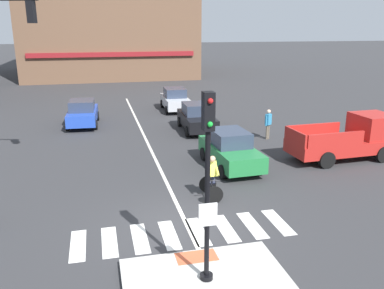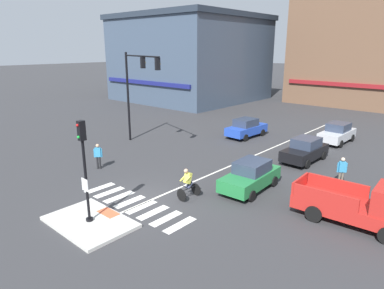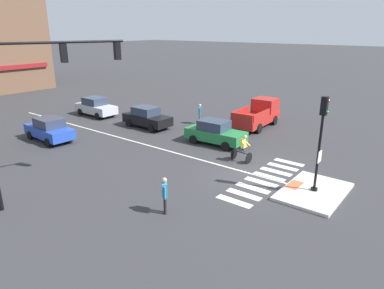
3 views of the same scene
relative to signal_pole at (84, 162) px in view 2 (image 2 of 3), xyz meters
The scene contains 23 objects.
ground_plane 4.22m from the signal_pole, 90.00° to the left, with size 300.00×300.00×0.00m, color #333335.
traffic_island 2.82m from the signal_pole, 90.00° to the left, with size 4.02×2.68×0.15m, color beige.
tactile_pad_front 2.92m from the signal_pole, 90.00° to the left, with size 1.10×0.60×0.01m, color #DB5B38.
signal_pole is the anchor object (origin of this frame).
crosswalk_stripe_a 4.97m from the signal_pole, 140.11° to the left, with size 0.44×1.80×0.01m, color silver.
crosswalk_stripe_b 4.47m from the signal_pole, 130.51° to the left, with size 0.44×1.80×0.01m, color silver.
crosswalk_stripe_c 4.11m from the signal_pole, 117.14° to the left, with size 0.44×1.80×0.01m, color silver.
crosswalk_stripe_d 3.91m from the signal_pole, 99.70° to the left, with size 0.44×1.80×0.01m, color silver.
crosswalk_stripe_e 3.91m from the signal_pole, 80.30° to the left, with size 0.44×1.80×0.01m, color silver.
crosswalk_stripe_f 4.11m from the signal_pole, 62.86° to the left, with size 0.44×1.80×0.01m, color silver.
crosswalk_stripe_g 4.47m from the signal_pole, 49.49° to the left, with size 0.44×1.80×0.01m, color silver.
crosswalk_stripe_h 4.97m from the signal_pole, 39.89° to the left, with size 0.44×1.80×0.01m, color silver.
lane_centre_line 13.39m from the signal_pole, 89.08° to the left, with size 0.14×28.00×0.01m, color silver.
traffic_light_mast 12.90m from the signal_pole, 130.50° to the left, with size 6.00×2.03×7.25m.
building_corner_left 39.17m from the signal_pole, 125.32° to the left, with size 18.48×18.28×12.12m.
car_green_eastbound_mid 8.94m from the signal_pole, 67.75° to the left, with size 1.99×4.17×1.64m.
car_blue_westbound_distant 18.08m from the signal_pole, 100.36° to the left, with size 2.01×4.18×1.64m.
car_black_eastbound_far 15.26m from the signal_pole, 76.83° to the left, with size 1.94×4.15×1.64m.
car_silver_eastbound_distant 21.49m from the signal_pole, 80.89° to the left, with size 1.92×4.14×1.64m.
pickup_truck_red_cross_right 12.28m from the signal_pole, 40.44° to the left, with size 5.18×2.23×2.08m.
cyclist 5.49m from the signal_pole, 72.71° to the left, with size 0.72×1.12×1.68m.
pedestrian_at_curb_left 7.56m from the signal_pole, 143.29° to the left, with size 0.41×0.42×1.67m.
pedestrian_waiting_far_side 13.92m from the signal_pole, 60.33° to the left, with size 0.46×0.39×1.67m.
Camera 2 is at (12.49, -10.19, 7.59)m, focal length 31.73 mm.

